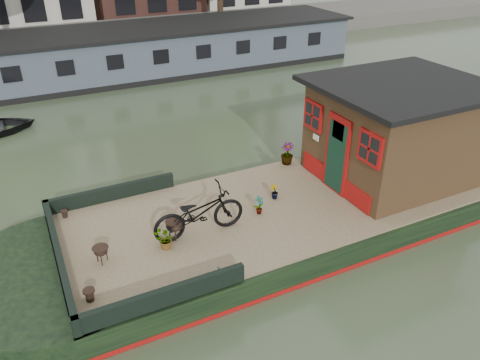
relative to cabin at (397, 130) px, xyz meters
name	(u,v)px	position (x,y,z in m)	size (l,w,h in m)	color
ground	(316,216)	(-2.19, 0.00, -1.88)	(120.00, 120.00, 0.00)	#323F28
houseboat_hull	(270,220)	(-3.52, 0.00, -1.60)	(14.01, 4.02, 0.60)	black
houseboat_deck	(318,194)	(-2.19, 0.00, -1.25)	(11.80, 3.80, 0.05)	#8D7E57
bow_bulwark	(105,245)	(-7.25, 0.00, -1.05)	(3.00, 4.00, 0.35)	black
cabin	(397,130)	(0.00, 0.00, 0.00)	(4.00, 3.50, 2.42)	#342014
bicycle	(199,213)	(-5.35, -0.25, -0.72)	(0.68, 1.95, 1.02)	black
potted_plant_a	(259,205)	(-3.89, -0.14, -1.00)	(0.24, 0.16, 0.45)	#974D2B
potted_plant_b	(274,192)	(-3.25, 0.29, -1.05)	(0.19, 0.16, 0.35)	maroon
potted_plant_c	(165,240)	(-6.16, -0.43, -1.02)	(0.38, 0.33, 0.42)	brown
potted_plant_d	(287,154)	(-2.04, 1.70, -0.93)	(0.33, 0.33, 0.59)	brown
potted_plant_e	(219,272)	(-5.56, -1.70, -1.10)	(0.14, 0.09, 0.26)	brown
brazier_front	(101,255)	(-7.38, -0.30, -1.05)	(0.33, 0.33, 0.35)	black
brazier_rear	(175,229)	(-5.86, -0.16, -1.02)	(0.39, 0.39, 0.42)	black
bollard_port	(65,214)	(-7.79, 1.64, -1.14)	(0.15, 0.15, 0.17)	black
bollard_stbd	(90,295)	(-7.79, -1.24, -1.11)	(0.21, 0.21, 0.24)	black
far_houseboat	(148,52)	(-2.19, 14.00, -0.91)	(20.40, 4.40, 2.11)	#444C5A
quay	(117,36)	(-2.19, 20.50, -1.43)	(60.00, 6.00, 0.90)	#47443F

